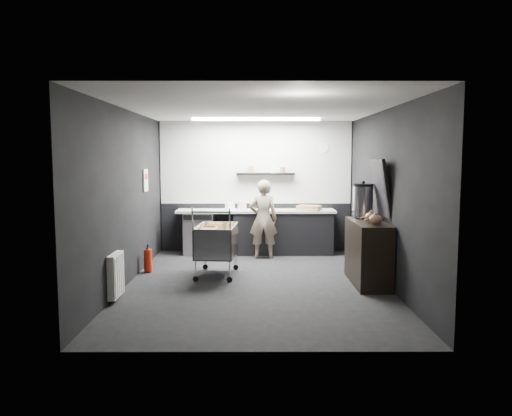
{
  "coord_description": "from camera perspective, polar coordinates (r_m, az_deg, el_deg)",
  "views": [
    {
      "loc": [
        -0.03,
        -7.64,
        1.98
      ],
      "look_at": [
        -0.0,
        0.4,
        1.14
      ],
      "focal_mm": 35.0,
      "sensor_mm": 36.0,
      "label": 1
    }
  ],
  "objects": [
    {
      "name": "floor",
      "position": [
        7.89,
        0.03,
        -8.6
      ],
      "size": [
        5.5,
        5.5,
        0.0
      ],
      "primitive_type": "plane",
      "color": "black",
      "rests_on": "ground"
    },
    {
      "name": "person",
      "position": [
        9.68,
        0.82,
        -1.28
      ],
      "size": [
        0.56,
        0.37,
        1.53
      ],
      "primitive_type": "imported",
      "rotation": [
        0.0,
        0.0,
        3.15
      ],
      "color": "#BDB196",
      "rests_on": "floor"
    },
    {
      "name": "fire_extinguisher",
      "position": [
        8.76,
        -12.25,
        -5.77
      ],
      "size": [
        0.14,
        0.14,
        0.46
      ],
      "color": "red",
      "rests_on": "floor"
    },
    {
      "name": "kitchen_wall_panel",
      "position": [
        10.37,
        -0.03,
        5.21
      ],
      "size": [
        3.95,
        0.02,
        1.7
      ],
      "primitive_type": "cube",
      "color": "silver",
      "rests_on": "wall_back"
    },
    {
      "name": "wall_right",
      "position": [
        7.93,
        14.65,
        1.18
      ],
      "size": [
        0.0,
        5.5,
        5.5
      ],
      "primitive_type": "plane",
      "rotation": [
        1.57,
        0.0,
        -1.57
      ],
      "color": "black",
      "rests_on": "floor"
    },
    {
      "name": "ceiling",
      "position": [
        7.67,
        0.03,
        11.32
      ],
      "size": [
        5.5,
        5.5,
        0.0
      ],
      "primitive_type": "plane",
      "rotation": [
        3.14,
        0.0,
        0.0
      ],
      "color": "silver",
      "rests_on": "wall_back"
    },
    {
      "name": "wall_clock",
      "position": [
        10.46,
        7.72,
        6.81
      ],
      "size": [
        0.2,
        0.03,
        0.2
      ],
      "primitive_type": "cylinder",
      "rotation": [
        1.57,
        0.0,
        0.0
      ],
      "color": "white",
      "rests_on": "wall_back"
    },
    {
      "name": "sideboard",
      "position": [
        7.98,
        12.71,
        -4.06
      ],
      "size": [
        0.56,
        1.3,
        1.95
      ],
      "color": "black",
      "rests_on": "floor"
    },
    {
      "name": "floating_shelf",
      "position": [
        10.26,
        1.1,
        3.92
      ],
      "size": [
        1.2,
        0.22,
        0.04
      ],
      "primitive_type": "cube",
      "color": "black",
      "rests_on": "wall_back"
    },
    {
      "name": "pink_tub",
      "position": [
        10.11,
        -1.6,
        0.3
      ],
      "size": [
        0.18,
        0.18,
        0.18
      ],
      "primitive_type": "cylinder",
      "color": "silver",
      "rests_on": "prep_counter"
    },
    {
      "name": "white_container",
      "position": [
        10.07,
        -3.0,
        0.17
      ],
      "size": [
        0.2,
        0.18,
        0.14
      ],
      "primitive_type": "cube",
      "rotation": [
        0.0,
        0.0,
        0.41
      ],
      "color": "white",
      "rests_on": "prep_counter"
    },
    {
      "name": "shopping_cart",
      "position": [
        8.31,
        -4.56,
        -4.03
      ],
      "size": [
        0.69,
        1.07,
        1.14
      ],
      "color": "silver",
      "rests_on": "floor"
    },
    {
      "name": "poster_red_band",
      "position": [
        9.15,
        -12.49,
        3.54
      ],
      "size": [
        0.02,
        0.22,
        0.1
      ],
      "primitive_type": "cube",
      "color": "red",
      "rests_on": "poster"
    },
    {
      "name": "wall_back",
      "position": [
        10.4,
        -0.03,
        2.46
      ],
      "size": [
        5.5,
        0.0,
        5.5
      ],
      "primitive_type": "plane",
      "rotation": [
        1.57,
        0.0,
        0.0
      ],
      "color": "black",
      "rests_on": "floor"
    },
    {
      "name": "radiator",
      "position": [
        7.19,
        -15.73,
        -7.39
      ],
      "size": [
        0.1,
        0.5,
        0.6
      ],
      "primitive_type": "cube",
      "color": "white",
      "rests_on": "wall_left"
    },
    {
      "name": "ceiling_strip",
      "position": [
        9.51,
        -0.01,
        10.09
      ],
      "size": [
        2.4,
        0.2,
        0.04
      ],
      "primitive_type": "cube",
      "color": "white",
      "rests_on": "ceiling"
    },
    {
      "name": "wall_left",
      "position": [
        7.91,
        -14.62,
        1.18
      ],
      "size": [
        0.0,
        5.5,
        5.5
      ],
      "primitive_type": "plane",
      "rotation": [
        1.57,
        0.0,
        1.57
      ],
      "color": "black",
      "rests_on": "floor"
    },
    {
      "name": "dado_panel",
      "position": [
        10.47,
        -0.03,
        -2.19
      ],
      "size": [
        3.95,
        0.02,
        1.0
      ],
      "primitive_type": "cube",
      "color": "black",
      "rests_on": "wall_back"
    },
    {
      "name": "prep_counter",
      "position": [
        10.17,
        0.74,
        -2.68
      ],
      "size": [
        3.2,
        0.61,
        0.9
      ],
      "color": "black",
      "rests_on": "floor"
    },
    {
      "name": "wall_front",
      "position": [
        4.93,
        0.15,
        -1.4
      ],
      "size": [
        5.5,
        0.0,
        5.5
      ],
      "primitive_type": "plane",
      "rotation": [
        -1.57,
        0.0,
        0.0
      ],
      "color": "black",
      "rests_on": "floor"
    },
    {
      "name": "poster",
      "position": [
        9.16,
        -12.51,
        3.1
      ],
      "size": [
        0.02,
        0.3,
        0.4
      ],
      "primitive_type": "cube",
      "color": "white",
      "rests_on": "wall_left"
    },
    {
      "name": "cardboard_box",
      "position": [
        10.12,
        6.08,
        0.03
      ],
      "size": [
        0.55,
        0.48,
        0.09
      ],
      "primitive_type": "cube",
      "rotation": [
        0.0,
        0.0,
        -0.35
      ],
      "color": "#8E704C",
      "rests_on": "prep_counter"
    }
  ]
}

